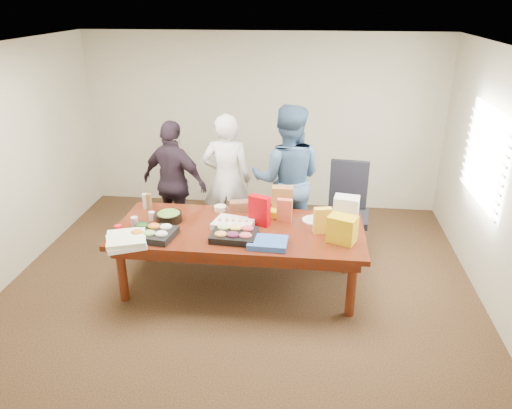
# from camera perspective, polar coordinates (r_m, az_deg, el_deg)

# --- Properties ---
(floor) EXTENTS (5.50, 5.00, 0.02)m
(floor) POSITION_cam_1_polar(r_m,az_deg,el_deg) (5.89, -1.85, -9.43)
(floor) COLOR #47301E
(floor) RESTS_ON ground
(ceiling) EXTENTS (5.50, 5.00, 0.02)m
(ceiling) POSITION_cam_1_polar(r_m,az_deg,el_deg) (4.97, -2.27, 17.93)
(ceiling) COLOR white
(ceiling) RESTS_ON wall_back
(wall_back) EXTENTS (5.50, 0.04, 2.70)m
(wall_back) POSITION_cam_1_polar(r_m,az_deg,el_deg) (7.66, 0.71, 9.54)
(wall_back) COLOR beige
(wall_back) RESTS_ON floor
(wall_front) EXTENTS (5.50, 0.04, 2.70)m
(wall_front) POSITION_cam_1_polar(r_m,az_deg,el_deg) (3.11, -8.91, -13.09)
(wall_front) COLOR beige
(wall_front) RESTS_ON floor
(wall_left) EXTENTS (0.04, 5.00, 2.70)m
(wall_left) POSITION_cam_1_polar(r_m,az_deg,el_deg) (6.29, -27.73, 3.70)
(wall_left) COLOR beige
(wall_left) RESTS_ON floor
(wall_right) EXTENTS (0.04, 5.00, 2.70)m
(wall_right) POSITION_cam_1_polar(r_m,az_deg,el_deg) (5.60, 27.05, 1.64)
(wall_right) COLOR beige
(wall_right) RESTS_ON floor
(window_panel) EXTENTS (0.03, 1.40, 1.10)m
(window_panel) POSITION_cam_1_polar(r_m,az_deg,el_deg) (6.08, 25.25, 5.06)
(window_panel) COLOR white
(window_panel) RESTS_ON wall_right
(window_blinds) EXTENTS (0.04, 1.36, 1.00)m
(window_blinds) POSITION_cam_1_polar(r_m,az_deg,el_deg) (6.07, 24.89, 5.08)
(window_blinds) COLOR beige
(window_blinds) RESTS_ON wall_right
(conference_table) EXTENTS (2.80, 1.20, 0.75)m
(conference_table) POSITION_cam_1_polar(r_m,az_deg,el_deg) (5.69, -1.90, -6.17)
(conference_table) COLOR #4C1C0F
(conference_table) RESTS_ON floor
(office_chair) EXTENTS (0.66, 0.66, 1.17)m
(office_chair) POSITION_cam_1_polar(r_m,az_deg,el_deg) (6.37, 10.70, -1.08)
(office_chair) COLOR black
(office_chair) RESTS_ON floor
(person_center) EXTENTS (0.68, 0.46, 1.80)m
(person_center) POSITION_cam_1_polar(r_m,az_deg,el_deg) (6.53, -3.43, 2.88)
(person_center) COLOR white
(person_center) RESTS_ON floor
(person_right) EXTENTS (0.96, 0.75, 1.96)m
(person_right) POSITION_cam_1_polar(r_m,az_deg,el_deg) (6.31, 3.65, 2.92)
(person_right) COLOR #3A597E
(person_right) RESTS_ON floor
(person_left) EXTENTS (1.08, 0.75, 1.70)m
(person_left) POSITION_cam_1_polar(r_m,az_deg,el_deg) (6.64, -9.51, 2.49)
(person_left) COLOR #2A1F2A
(person_left) RESTS_ON floor
(veggie_tray) EXTENTS (0.54, 0.45, 0.07)m
(veggie_tray) POSITION_cam_1_polar(r_m,az_deg,el_deg) (5.43, -12.06, -3.36)
(veggie_tray) COLOR black
(veggie_tray) RESTS_ON conference_table
(fruit_tray) EXTENTS (0.51, 0.41, 0.07)m
(fruit_tray) POSITION_cam_1_polar(r_m,az_deg,el_deg) (5.28, -2.54, -3.61)
(fruit_tray) COLOR black
(fruit_tray) RESTS_ON conference_table
(sheet_cake) EXTENTS (0.49, 0.41, 0.08)m
(sheet_cake) POSITION_cam_1_polar(r_m,az_deg,el_deg) (5.53, -2.67, -2.31)
(sheet_cake) COLOR white
(sheet_cake) RESTS_ON conference_table
(salad_bowl) EXTENTS (0.35, 0.35, 0.10)m
(salad_bowl) POSITION_cam_1_polar(r_m,az_deg,el_deg) (5.76, -10.15, -1.45)
(salad_bowl) COLOR black
(salad_bowl) RESTS_ON conference_table
(chip_bag_blue) EXTENTS (0.42, 0.32, 0.06)m
(chip_bag_blue) POSITION_cam_1_polar(r_m,az_deg,el_deg) (5.14, 1.39, -4.50)
(chip_bag_blue) COLOR blue
(chip_bag_blue) RESTS_ON conference_table
(chip_bag_red) EXTENTS (0.26, 0.18, 0.35)m
(chip_bag_red) POSITION_cam_1_polar(r_m,az_deg,el_deg) (5.53, 0.40, -0.71)
(chip_bag_red) COLOR #AE0008
(chip_bag_red) RESTS_ON conference_table
(chip_bag_yellow) EXTENTS (0.21, 0.13, 0.29)m
(chip_bag_yellow) POSITION_cam_1_polar(r_m,az_deg,el_deg) (5.40, 7.77, -1.86)
(chip_bag_yellow) COLOR yellow
(chip_bag_yellow) RESTS_ON conference_table
(chip_bag_orange) EXTENTS (0.18, 0.10, 0.27)m
(chip_bag_orange) POSITION_cam_1_polar(r_m,az_deg,el_deg) (5.64, 3.36, -0.67)
(chip_bag_orange) COLOR #D45938
(chip_bag_orange) RESTS_ON conference_table
(mayo_jar) EXTENTS (0.10, 0.10, 0.13)m
(mayo_jar) POSITION_cam_1_polar(r_m,az_deg,el_deg) (5.82, 0.73, -0.59)
(mayo_jar) COLOR white
(mayo_jar) RESTS_ON conference_table
(mustard_bottle) EXTENTS (0.09, 0.09, 0.19)m
(mustard_bottle) POSITION_cam_1_polar(r_m,az_deg,el_deg) (5.74, 0.80, -0.64)
(mustard_bottle) COLOR #E1EB0A
(mustard_bottle) RESTS_ON conference_table
(dressing_bottle) EXTENTS (0.07, 0.07, 0.21)m
(dressing_bottle) POSITION_cam_1_polar(r_m,az_deg,el_deg) (6.09, -12.37, 0.33)
(dressing_bottle) COLOR brown
(dressing_bottle) RESTS_ON conference_table
(ranch_bottle) EXTENTS (0.07, 0.07, 0.19)m
(ranch_bottle) POSITION_cam_1_polar(r_m,az_deg,el_deg) (6.13, -12.82, 0.37)
(ranch_bottle) COLOR beige
(ranch_bottle) RESTS_ON conference_table
(banana_bunch) EXTENTS (0.25, 0.18, 0.07)m
(banana_bunch) POSITION_cam_1_polar(r_m,az_deg,el_deg) (5.78, 2.67, -1.10)
(banana_bunch) COLOR #D4E00B
(banana_bunch) RESTS_ON conference_table
(bread_loaf) EXTENTS (0.34, 0.21, 0.13)m
(bread_loaf) POSITION_cam_1_polar(r_m,az_deg,el_deg) (5.93, -1.57, -0.17)
(bread_loaf) COLOR brown
(bread_loaf) RESTS_ON conference_table
(kraft_bag) EXTENTS (0.25, 0.15, 0.33)m
(kraft_bag) POSITION_cam_1_polar(r_m,az_deg,el_deg) (5.87, 3.11, 0.59)
(kraft_bag) COLOR #996336
(kraft_bag) RESTS_ON conference_table
(red_cup) EXTENTS (0.09, 0.09, 0.11)m
(red_cup) POSITION_cam_1_polar(r_m,az_deg,el_deg) (5.57, -15.78, -2.86)
(red_cup) COLOR red
(red_cup) RESTS_ON conference_table
(clear_cup_a) EXTENTS (0.09, 0.09, 0.11)m
(clear_cup_a) POSITION_cam_1_polar(r_m,az_deg,el_deg) (5.71, -14.02, -1.95)
(clear_cup_a) COLOR silver
(clear_cup_a) RESTS_ON conference_table
(clear_cup_b) EXTENTS (0.09, 0.09, 0.10)m
(clear_cup_b) POSITION_cam_1_polar(r_m,az_deg,el_deg) (5.82, -12.09, -1.31)
(clear_cup_b) COLOR white
(clear_cup_b) RESTS_ON conference_table
(pizza_box_lower) EXTENTS (0.53, 0.53, 0.05)m
(pizza_box_lower) POSITION_cam_1_polar(r_m,az_deg,el_deg) (5.34, -14.93, -4.30)
(pizza_box_lower) COLOR white
(pizza_box_lower) RESTS_ON conference_table
(pizza_box_upper) EXTENTS (0.51, 0.51, 0.05)m
(pizza_box_upper) POSITION_cam_1_polar(r_m,az_deg,el_deg) (5.32, -14.93, -3.84)
(pizza_box_upper) COLOR white
(pizza_box_upper) RESTS_ON pizza_box_lower
(plate_a) EXTENTS (0.32, 0.32, 0.01)m
(plate_a) POSITION_cam_1_polar(r_m,az_deg,el_deg) (5.73, 6.67, -1.82)
(plate_a) COLOR white
(plate_a) RESTS_ON conference_table
(plate_b) EXTENTS (0.32, 0.32, 0.02)m
(plate_b) POSITION_cam_1_polar(r_m,az_deg,el_deg) (5.76, 7.26, -1.68)
(plate_b) COLOR beige
(plate_b) RESTS_ON conference_table
(dip_bowl_a) EXTENTS (0.20, 0.20, 0.06)m
(dip_bowl_a) POSITION_cam_1_polar(r_m,az_deg,el_deg) (5.87, 2.49, -0.74)
(dip_bowl_a) COLOR silver
(dip_bowl_a) RESTS_ON conference_table
(dip_bowl_b) EXTENTS (0.18, 0.18, 0.06)m
(dip_bowl_b) POSITION_cam_1_polar(r_m,az_deg,el_deg) (5.96, -4.20, -0.43)
(dip_bowl_b) COLOR #F6E2B9
(dip_bowl_b) RESTS_ON conference_table
(grocery_bag_white) EXTENTS (0.31, 0.25, 0.30)m
(grocery_bag_white) POSITION_cam_1_polar(r_m,az_deg,el_deg) (5.72, 10.48, -0.53)
(grocery_bag_white) COLOR white
(grocery_bag_white) RESTS_ON conference_table
(grocery_bag_yellow) EXTENTS (0.35, 0.30, 0.29)m
(grocery_bag_yellow) POSITION_cam_1_polar(r_m,az_deg,el_deg) (5.24, 10.04, -2.85)
(grocery_bag_yellow) COLOR gold
(grocery_bag_yellow) RESTS_ON conference_table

